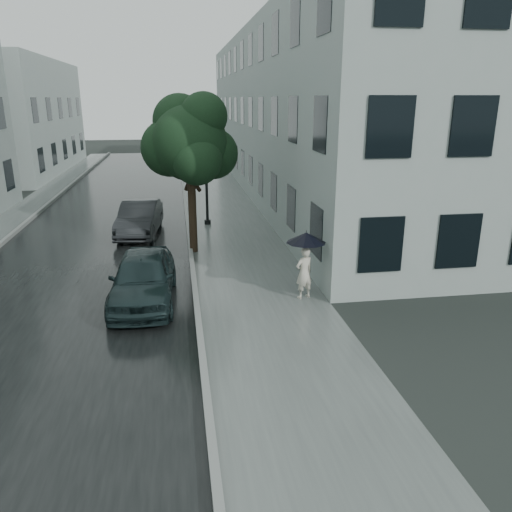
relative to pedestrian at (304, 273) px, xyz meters
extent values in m
plane|color=black|center=(-1.38, -2.00, -0.74)|extent=(120.00, 120.00, 0.00)
cube|color=slate|center=(-1.13, 10.00, -0.73)|extent=(3.50, 60.00, 0.01)
cube|color=slate|center=(-2.95, 10.00, -0.66)|extent=(0.15, 60.00, 0.15)
cube|color=black|center=(-6.45, 10.00, -0.73)|extent=(6.85, 60.00, 0.00)
cube|color=slate|center=(-9.95, 10.00, -0.66)|extent=(0.15, 60.00, 0.15)
cube|color=#4C5451|center=(-10.88, 10.00, -0.73)|extent=(1.70, 60.00, 0.01)
cube|color=gray|center=(4.12, 17.50, 3.76)|extent=(7.00, 36.00, 9.00)
cube|color=black|center=(0.64, 17.50, 3.76)|extent=(0.08, 32.40, 7.20)
cube|color=gray|center=(-15.18, 28.00, 3.26)|extent=(7.00, 18.00, 8.00)
cube|color=black|center=(-11.70, 28.00, 3.26)|extent=(0.08, 16.20, 6.40)
imported|color=beige|center=(0.00, 0.00, 0.00)|extent=(0.62, 0.53, 1.45)
cylinder|color=black|center=(0.03, 0.00, 0.56)|extent=(0.02, 0.02, 0.58)
cone|color=black|center=(0.03, 0.00, 1.00)|extent=(1.41, 1.41, 0.28)
cylinder|color=black|center=(0.03, 0.00, 1.16)|extent=(0.02, 0.02, 0.08)
cylinder|color=black|center=(0.03, 0.00, 0.24)|extent=(0.03, 0.03, 0.06)
cylinder|color=#332619|center=(-2.83, 4.90, 0.69)|extent=(0.28, 0.28, 2.85)
sphere|color=#1B3B20|center=(-2.83, 4.90, 3.10)|extent=(2.56, 2.56, 2.56)
sphere|color=#1B3B20|center=(-2.03, 5.20, 2.70)|extent=(1.76, 1.76, 1.76)
sphere|color=#1B3B20|center=(-3.52, 5.30, 2.91)|extent=(1.97, 1.97, 1.97)
sphere|color=#1B3B20|center=(-2.63, 4.21, 2.60)|extent=(1.66, 1.66, 1.66)
sphere|color=#1B3B20|center=(-3.12, 5.49, 3.79)|extent=(1.87, 1.87, 1.87)
sphere|color=#1B3B20|center=(-2.34, 4.71, 3.98)|extent=(1.59, 1.59, 1.59)
cylinder|color=black|center=(-2.08, 8.93, 1.76)|extent=(0.12, 0.12, 4.99)
cylinder|color=black|center=(-2.08, 8.93, -0.64)|extent=(0.28, 0.28, 0.20)
cylinder|color=black|center=(-2.32, 8.98, 4.25)|extent=(0.51, 0.19, 0.08)
sphere|color=silver|center=(-2.61, 9.05, 4.20)|extent=(0.32, 0.32, 0.32)
imported|color=black|center=(-4.32, 0.39, -0.04)|extent=(1.77, 4.12, 1.39)
imported|color=#25272A|center=(-4.88, 7.63, -0.07)|extent=(1.78, 4.14, 1.32)
camera|label=1|loc=(-3.29, -12.45, 4.53)|focal=35.00mm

